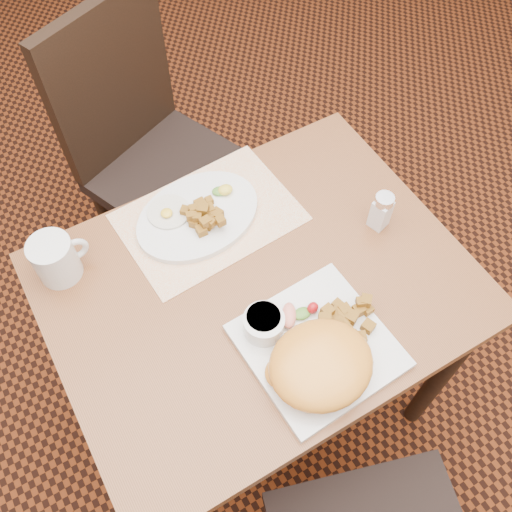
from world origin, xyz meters
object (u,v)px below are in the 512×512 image
object	(u,v)px
coffee_mug	(56,259)
salt_shaker	(381,211)
chair_far	(150,145)
plate_square	(317,346)
table	(259,307)
plate_oval	(198,216)

from	to	relation	value
coffee_mug	salt_shaker	bearing A→B (deg)	-19.91
chair_far	plate_square	distance (m)	0.91
table	plate_square	size ratio (longest dim) A/B	3.21
plate_oval	salt_shaker	xyz separation A→B (m)	(0.35, -0.22, 0.04)
plate_oval	salt_shaker	distance (m)	0.42
table	plate_square	bearing A→B (deg)	-82.27
table	plate_square	distance (m)	0.22
chair_far	coffee_mug	distance (m)	0.65
table	coffee_mug	bearing A→B (deg)	145.80
table	plate_oval	distance (m)	0.26
plate_oval	salt_shaker	bearing A→B (deg)	-32.43
table	chair_far	bearing A→B (deg)	88.40
plate_square	plate_oval	size ratio (longest dim) A/B	0.92
table	coffee_mug	world-z (taller)	coffee_mug
chair_far	plate_square	bearing A→B (deg)	68.10
table	plate_oval	bearing A→B (deg)	98.84
chair_far	plate_oval	bearing A→B (deg)	61.14
plate_oval	coffee_mug	bearing A→B (deg)	176.28
table	plate_square	world-z (taller)	plate_square
salt_shaker	table	bearing A→B (deg)	179.76
plate_square	coffee_mug	xyz separation A→B (m)	(-0.39, 0.43, 0.05)
plate_square	chair_far	bearing A→B (deg)	90.41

